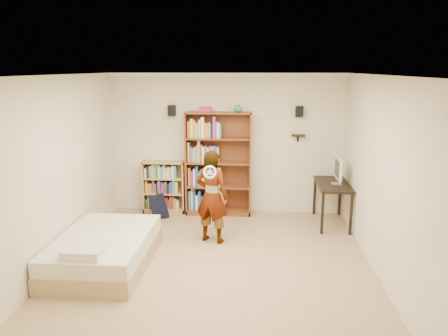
# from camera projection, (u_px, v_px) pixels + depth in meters

# --- Properties ---
(ground) EXTENTS (4.50, 5.00, 0.01)m
(ground) POSITION_uv_depth(u_px,v_px,m) (216.00, 265.00, 6.32)
(ground) COLOR tan
(ground) RESTS_ON ground
(room_shell) EXTENTS (4.52, 5.02, 2.71)m
(room_shell) POSITION_uv_depth(u_px,v_px,m) (215.00, 146.00, 5.92)
(room_shell) COLOR #F0E2CD
(room_shell) RESTS_ON ground
(crown_molding) EXTENTS (4.50, 5.00, 0.06)m
(crown_molding) POSITION_uv_depth(u_px,v_px,m) (215.00, 77.00, 5.72)
(crown_molding) COLOR white
(crown_molding) RESTS_ON room_shell
(speaker_left) EXTENTS (0.14, 0.12, 0.20)m
(speaker_left) POSITION_uv_depth(u_px,v_px,m) (172.00, 111.00, 8.28)
(speaker_left) COLOR black
(speaker_left) RESTS_ON room_shell
(speaker_right) EXTENTS (0.14, 0.12, 0.20)m
(speaker_right) POSITION_uv_depth(u_px,v_px,m) (299.00, 111.00, 8.10)
(speaker_right) COLOR black
(speaker_right) RESTS_ON room_shell
(wall_shelf) EXTENTS (0.25, 0.16, 0.02)m
(wall_shelf) POSITION_uv_depth(u_px,v_px,m) (298.00, 135.00, 8.21)
(wall_shelf) COLOR black
(wall_shelf) RESTS_ON room_shell
(tall_bookshelf) EXTENTS (1.25, 0.37, 1.98)m
(tall_bookshelf) POSITION_uv_depth(u_px,v_px,m) (218.00, 164.00, 8.36)
(tall_bookshelf) COLOR brown
(tall_bookshelf) RESTS_ON ground
(low_bookshelf) EXTENTS (0.82, 0.31, 1.02)m
(low_bookshelf) POSITION_uv_depth(u_px,v_px,m) (164.00, 187.00, 8.57)
(low_bookshelf) COLOR tan
(low_bookshelf) RESTS_ON ground
(computer_desk) EXTENTS (0.56, 1.13, 0.77)m
(computer_desk) POSITION_uv_depth(u_px,v_px,m) (332.00, 204.00, 7.93)
(computer_desk) COLOR black
(computer_desk) RESTS_ON ground
(imac) EXTENTS (0.14, 0.48, 0.48)m
(imac) POSITION_uv_depth(u_px,v_px,m) (337.00, 171.00, 7.72)
(imac) COLOR silver
(imac) RESTS_ON computer_desk
(daybed) EXTENTS (1.26, 1.94, 0.57)m
(daybed) POSITION_uv_depth(u_px,v_px,m) (104.00, 247.00, 6.27)
(daybed) COLOR silver
(daybed) RESTS_ON ground
(person) EXTENTS (0.65, 0.53, 1.53)m
(person) POSITION_uv_depth(u_px,v_px,m) (212.00, 197.00, 7.04)
(person) COLOR black
(person) RESTS_ON ground
(wii_wheel) EXTENTS (0.21, 0.08, 0.21)m
(wii_wheel) POSITION_uv_depth(u_px,v_px,m) (210.00, 172.00, 6.66)
(wii_wheel) COLOR silver
(wii_wheel) RESTS_ON person
(navy_bag) EXTENTS (0.39, 0.31, 0.46)m
(navy_bag) POSITION_uv_depth(u_px,v_px,m) (159.00, 206.00, 8.27)
(navy_bag) COLOR black
(navy_bag) RESTS_ON ground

